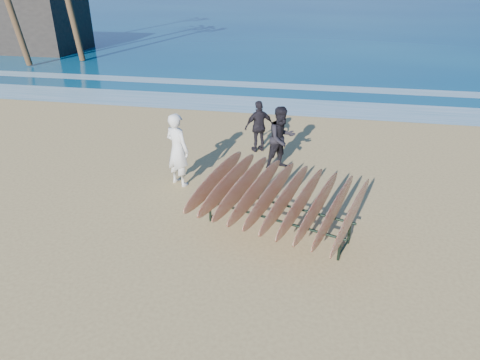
{
  "coord_description": "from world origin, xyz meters",
  "views": [
    {
      "loc": [
        1.62,
        -7.46,
        5.04
      ],
      "look_at": [
        0.0,
        0.8,
        0.95
      ],
      "focal_mm": 32.0,
      "sensor_mm": 36.0,
      "label": 1
    }
  ],
  "objects_px": {
    "person_white": "(178,150)",
    "person_dark_a": "(281,138)",
    "surfboard_rack": "(278,197)",
    "person_dark_b": "(259,126)",
    "building": "(19,22)"
  },
  "relations": [
    {
      "from": "building",
      "to": "person_dark_b",
      "type": "bearing_deg",
      "value": -39.09
    },
    {
      "from": "person_white",
      "to": "building",
      "type": "xyz_separation_m",
      "value": [
        -17.86,
        18.6,
        0.93
      ]
    },
    {
      "from": "surfboard_rack",
      "to": "building",
      "type": "distance_m",
      "value": 29.07
    },
    {
      "from": "surfboard_rack",
      "to": "person_white",
      "type": "relative_size",
      "value": 1.97
    },
    {
      "from": "person_dark_a",
      "to": "building",
      "type": "height_order",
      "value": "building"
    },
    {
      "from": "person_white",
      "to": "person_dark_a",
      "type": "bearing_deg",
      "value": -121.06
    },
    {
      "from": "person_white",
      "to": "person_dark_a",
      "type": "xyz_separation_m",
      "value": [
        2.5,
        1.51,
        -0.06
      ]
    },
    {
      "from": "person_dark_b",
      "to": "surfboard_rack",
      "type": "bearing_deg",
      "value": 71.17
    },
    {
      "from": "person_dark_a",
      "to": "person_dark_b",
      "type": "height_order",
      "value": "person_dark_a"
    },
    {
      "from": "person_white",
      "to": "building",
      "type": "bearing_deg",
      "value": -18.34
    },
    {
      "from": "person_dark_b",
      "to": "person_white",
      "type": "bearing_deg",
      "value": 25.66
    },
    {
      "from": "person_dark_b",
      "to": "building",
      "type": "distance_m",
      "value": 25.22
    },
    {
      "from": "person_white",
      "to": "person_dark_a",
      "type": "distance_m",
      "value": 2.92
    },
    {
      "from": "surfboard_rack",
      "to": "person_white",
      "type": "distance_m",
      "value": 3.33
    },
    {
      "from": "person_white",
      "to": "person_dark_b",
      "type": "distance_m",
      "value": 3.2
    }
  ]
}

